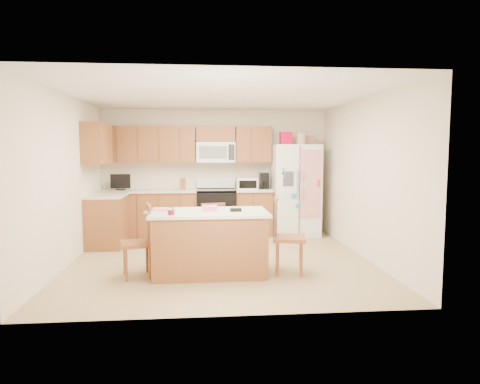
{
  "coord_description": "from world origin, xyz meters",
  "views": [
    {
      "loc": [
        -0.29,
        -6.46,
        1.69
      ],
      "look_at": [
        0.33,
        0.35,
        1.02
      ],
      "focal_mm": 32.0,
      "sensor_mm": 36.0,
      "label": 1
    }
  ],
  "objects": [
    {
      "name": "refrigerator",
      "position": [
        1.57,
        1.87,
        0.92
      ],
      "size": [
        0.9,
        0.79,
        2.04
      ],
      "color": "white",
      "rests_on": "ground"
    },
    {
      "name": "ground",
      "position": [
        0.0,
        0.0,
        0.0
      ],
      "size": [
        4.5,
        4.5,
        0.0
      ],
      "primitive_type": "plane",
      "color": "olive",
      "rests_on": "ground"
    },
    {
      "name": "island",
      "position": [
        -0.19,
        -0.7,
        0.44
      ],
      "size": [
        1.65,
        0.94,
        0.95
      ],
      "color": "brown",
      "rests_on": "ground"
    },
    {
      "name": "windsor_chair_left",
      "position": [
        -1.13,
        -0.76,
        0.46
      ],
      "size": [
        0.49,
        0.5,
        0.97
      ],
      "color": "brown",
      "rests_on": "ground"
    },
    {
      "name": "cabinetry",
      "position": [
        -0.98,
        1.79,
        0.91
      ],
      "size": [
        3.36,
        1.56,
        2.15
      ],
      "color": "brown",
      "rests_on": "ground"
    },
    {
      "name": "room_shell",
      "position": [
        0.0,
        0.0,
        1.44
      ],
      "size": [
        4.6,
        4.6,
        2.52
      ],
      "color": "beige",
      "rests_on": "ground"
    },
    {
      "name": "windsor_chair_right",
      "position": [
        0.88,
        -0.78,
        0.5
      ],
      "size": [
        0.52,
        0.53,
        1.05
      ],
      "color": "brown",
      "rests_on": "ground"
    },
    {
      "name": "windsor_chair_back",
      "position": [
        -0.14,
        0.05,
        0.42
      ],
      "size": [
        0.45,
        0.43,
        0.9
      ],
      "color": "brown",
      "rests_on": "ground"
    },
    {
      "name": "stove",
      "position": [
        0.0,
        1.94,
        0.47
      ],
      "size": [
        0.76,
        0.65,
        1.13
      ],
      "color": "black",
      "rests_on": "ground"
    }
  ]
}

